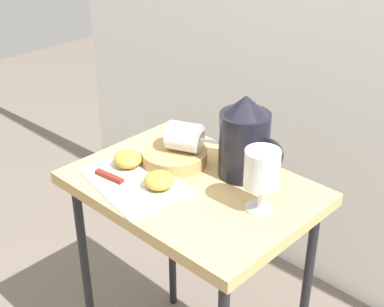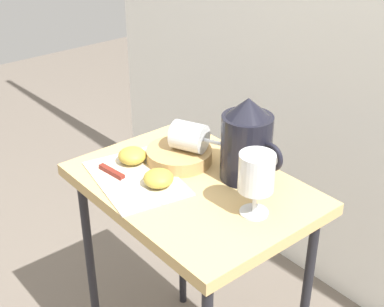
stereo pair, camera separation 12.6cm
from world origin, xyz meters
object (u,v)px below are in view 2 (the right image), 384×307
pitcher (247,146)px  apple_half_left (132,156)px  apple_half_right (158,178)px  table (192,207)px  knife (122,178)px  wine_glass_upright (256,176)px  basket_tray (179,155)px  wine_glass_tipped_near (191,137)px

pitcher → apple_half_left: size_ratio=2.90×
apple_half_left → apple_half_right: 0.13m
pitcher → apple_half_left: pitcher is taller
table → apple_half_left: size_ratio=9.26×
table → apple_half_right: 0.12m
apple_half_left → pitcher: bearing=37.2°
apple_half_left → knife: size_ratio=0.31×
table → wine_glass_upright: 0.25m
basket_tray → wine_glass_tipped_near: bearing=44.6°
basket_tray → pitcher: 0.19m
pitcher → wine_glass_upright: (0.12, -0.09, 0.01)m
apple_half_right → knife: 0.10m
apple_half_right → basket_tray: bearing=119.5°
wine_glass_upright → apple_half_left: bearing=-167.0°
basket_tray → apple_half_left: 0.12m
basket_tray → apple_half_right: size_ratio=2.34×
apple_half_left → apple_half_right: bearing=-6.5°
basket_tray → apple_half_left: size_ratio=2.34×
knife → apple_half_left: bearing=127.8°
table → wine_glass_tipped_near: size_ratio=4.09×
wine_glass_upright → knife: wine_glass_upright is taller
wine_glass_upright → apple_half_right: bearing=-156.5°
basket_tray → table: bearing=-22.3°
pitcher → wine_glass_upright: size_ratio=1.42×
basket_tray → wine_glass_tipped_near: wine_glass_tipped_near is taller
wine_glass_upright → knife: (-0.30, -0.15, -0.09)m
pitcher → apple_half_left: bearing=-142.8°
pitcher → wine_glass_tipped_near: bearing=-158.9°
table → knife: bearing=-132.9°
pitcher → wine_glass_tipped_near: (-0.14, -0.05, -0.01)m
table → apple_half_right: bearing=-117.1°
basket_tray → apple_half_left: apple_half_left is taller
wine_glass_tipped_near → wine_glass_upright: bearing=-8.4°
basket_tray → wine_glass_upright: 0.30m
apple_half_right → pitcher: bearing=62.5°
knife → pitcher: bearing=53.7°
basket_tray → pitcher: pitcher is taller
table → pitcher: (0.06, 0.12, 0.16)m
knife → wine_glass_upright: bearing=26.3°
pitcher → wine_glass_tipped_near: 0.15m
apple_half_left → apple_half_right: (0.13, -0.01, 0.00)m
basket_tray → knife: (-0.01, -0.17, -0.01)m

